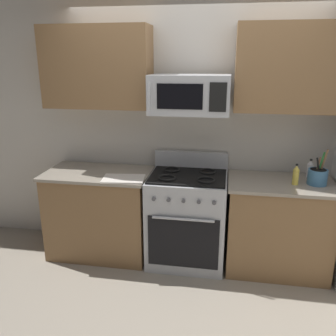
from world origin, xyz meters
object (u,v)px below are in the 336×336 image
Objects in this scene: range_oven at (187,218)px; bottle_oil at (296,175)px; utensil_crock at (318,176)px; cutting_board at (123,179)px; bottle_vinegar at (310,169)px; microwave at (190,94)px.

range_oven is 1.12m from bottle_oil.
utensil_crock reaches higher than range_oven.
bottle_vinegar reaches higher than cutting_board.
utensil_crock is 1.80m from cutting_board.
cutting_board is (-0.60, -0.19, 0.44)m from range_oven.
microwave is at bearing -172.87° from bottle_vinegar.
microwave is 1.39m from utensil_crock.
utensil_crock is 1.70× the size of bottle_oil.
range_oven is 1.49× the size of microwave.
cutting_board is (-1.79, -0.17, -0.07)m from utensil_crock.
cutting_board is (-0.60, -0.22, -0.78)m from microwave.
bottle_vinegar is (-0.03, 0.19, 0.01)m from utensil_crock.
microwave reaches higher than bottle_oil.
utensil_crock is (1.19, -0.04, -0.71)m from microwave.
cutting_board is at bearing -168.43° from bottle_vinegar.
bottle_oil is at bearing -126.73° from bottle_vinegar.
utensil_crock is 1.80× the size of bottle_vinegar.
bottle_oil reaches higher than cutting_board.
range_oven is 1.28m from bottle_vinegar.
microwave is 3.94× the size of bottle_vinegar.
microwave is 3.73× the size of bottle_oil.
utensil_crock is at bearing 5.56° from cutting_board.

